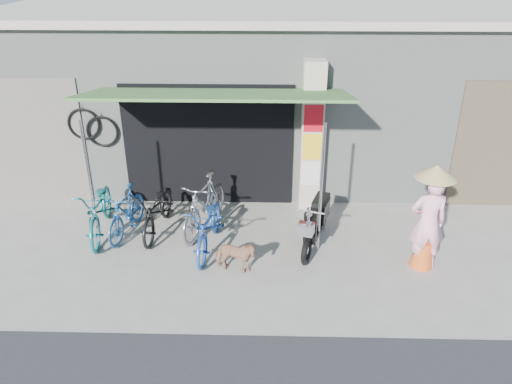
{
  "coord_description": "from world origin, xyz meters",
  "views": [
    {
      "loc": [
        0.01,
        -6.81,
        4.8
      ],
      "look_at": [
        -0.2,
        1.0,
        1.0
      ],
      "focal_mm": 35.0,
      "sensor_mm": 36.0,
      "label": 1
    }
  ],
  "objects_px": {
    "bike_silver": "(205,204)",
    "bike_navy": "(210,226)",
    "bike_teal": "(101,209)",
    "nun": "(428,219)",
    "bike_black": "(158,210)",
    "street_dog": "(235,256)",
    "moped": "(316,222)",
    "bike_blue": "(127,212)"
  },
  "relations": [
    {
      "from": "street_dog",
      "to": "bike_blue",
      "type": "bearing_deg",
      "value": 71.93
    },
    {
      "from": "bike_teal",
      "to": "bike_black",
      "type": "distance_m",
      "value": 1.04
    },
    {
      "from": "bike_blue",
      "to": "street_dog",
      "type": "xyz_separation_m",
      "value": [
        2.07,
        -1.19,
        -0.15
      ]
    },
    {
      "from": "bike_navy",
      "to": "street_dog",
      "type": "bearing_deg",
      "value": -49.82
    },
    {
      "from": "bike_teal",
      "to": "bike_navy",
      "type": "relative_size",
      "value": 1.07
    },
    {
      "from": "bike_silver",
      "to": "moped",
      "type": "xyz_separation_m",
      "value": [
        2.04,
        -0.45,
        -0.09
      ]
    },
    {
      "from": "bike_navy",
      "to": "bike_teal",
      "type": "bearing_deg",
      "value": 171.93
    },
    {
      "from": "bike_black",
      "to": "nun",
      "type": "xyz_separation_m",
      "value": [
        4.63,
        -1.02,
        0.46
      ]
    },
    {
      "from": "bike_teal",
      "to": "bike_black",
      "type": "bearing_deg",
      "value": -2.84
    },
    {
      "from": "bike_teal",
      "to": "nun",
      "type": "distance_m",
      "value": 5.76
    },
    {
      "from": "bike_silver",
      "to": "nun",
      "type": "xyz_separation_m",
      "value": [
        3.76,
        -1.1,
        0.36
      ]
    },
    {
      "from": "bike_black",
      "to": "street_dog",
      "type": "relative_size",
      "value": 2.41
    },
    {
      "from": "moped",
      "to": "nun",
      "type": "bearing_deg",
      "value": -3.01
    },
    {
      "from": "bike_blue",
      "to": "moped",
      "type": "distance_m",
      "value": 3.48
    },
    {
      "from": "bike_blue",
      "to": "bike_silver",
      "type": "relative_size",
      "value": 0.84
    },
    {
      "from": "bike_blue",
      "to": "bike_teal",
      "type": "bearing_deg",
      "value": -170.77
    },
    {
      "from": "bike_silver",
      "to": "bike_navy",
      "type": "xyz_separation_m",
      "value": [
        0.16,
        -0.67,
        -0.07
      ]
    },
    {
      "from": "bike_blue",
      "to": "bike_black",
      "type": "relative_size",
      "value": 0.88
    },
    {
      "from": "bike_silver",
      "to": "moped",
      "type": "relative_size",
      "value": 1.05
    },
    {
      "from": "bike_teal",
      "to": "bike_black",
      "type": "xyz_separation_m",
      "value": [
        1.04,
        0.09,
        -0.06
      ]
    },
    {
      "from": "bike_silver",
      "to": "street_dog",
      "type": "distance_m",
      "value": 1.53
    },
    {
      "from": "bike_navy",
      "to": "street_dog",
      "type": "distance_m",
      "value": 0.87
    },
    {
      "from": "bike_teal",
      "to": "nun",
      "type": "height_order",
      "value": "nun"
    },
    {
      "from": "bike_silver",
      "to": "bike_navy",
      "type": "height_order",
      "value": "bike_silver"
    },
    {
      "from": "bike_teal",
      "to": "street_dog",
      "type": "bearing_deg",
      "value": -33.05
    },
    {
      "from": "street_dog",
      "to": "nun",
      "type": "height_order",
      "value": "nun"
    },
    {
      "from": "bike_blue",
      "to": "bike_black",
      "type": "bearing_deg",
      "value": 19.97
    },
    {
      "from": "bike_black",
      "to": "street_dog",
      "type": "xyz_separation_m",
      "value": [
        1.51,
        -1.29,
        -0.15
      ]
    },
    {
      "from": "bike_teal",
      "to": "bike_blue",
      "type": "bearing_deg",
      "value": -8.69
    },
    {
      "from": "bike_teal",
      "to": "bike_black",
      "type": "relative_size",
      "value": 1.13
    },
    {
      "from": "bike_navy",
      "to": "moped",
      "type": "height_order",
      "value": "moped"
    },
    {
      "from": "bike_silver",
      "to": "bike_navy",
      "type": "relative_size",
      "value": 1.01
    },
    {
      "from": "bike_teal",
      "to": "bike_blue",
      "type": "xyz_separation_m",
      "value": [
        0.48,
        -0.01,
        -0.05
      ]
    },
    {
      "from": "bike_black",
      "to": "bike_teal",
      "type": "bearing_deg",
      "value": -170.12
    },
    {
      "from": "bike_silver",
      "to": "bike_navy",
      "type": "bearing_deg",
      "value": -58.49
    },
    {
      "from": "bike_teal",
      "to": "moped",
      "type": "height_order",
      "value": "bike_teal"
    },
    {
      "from": "bike_navy",
      "to": "bike_blue",
      "type": "bearing_deg",
      "value": 168.29
    },
    {
      "from": "bike_black",
      "to": "bike_navy",
      "type": "xyz_separation_m",
      "value": [
        1.03,
        -0.59,
        0.02
      ]
    },
    {
      "from": "bike_navy",
      "to": "moped",
      "type": "distance_m",
      "value": 1.89
    },
    {
      "from": "bike_teal",
      "to": "bike_silver",
      "type": "distance_m",
      "value": 1.91
    },
    {
      "from": "bike_black",
      "to": "bike_navy",
      "type": "bearing_deg",
      "value": -25.06
    },
    {
      "from": "street_dog",
      "to": "moped",
      "type": "distance_m",
      "value": 1.68
    }
  ]
}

